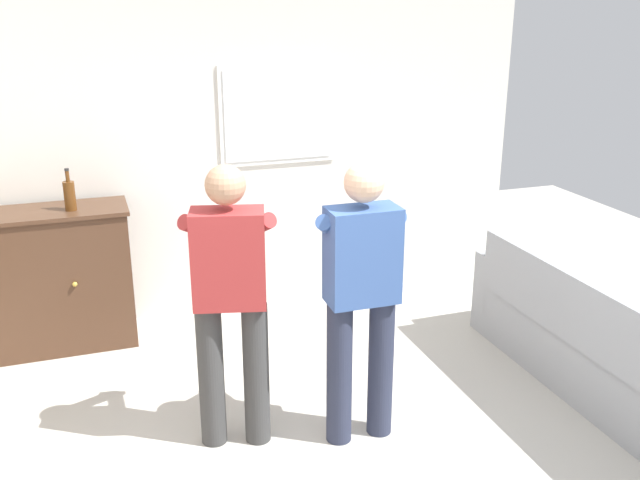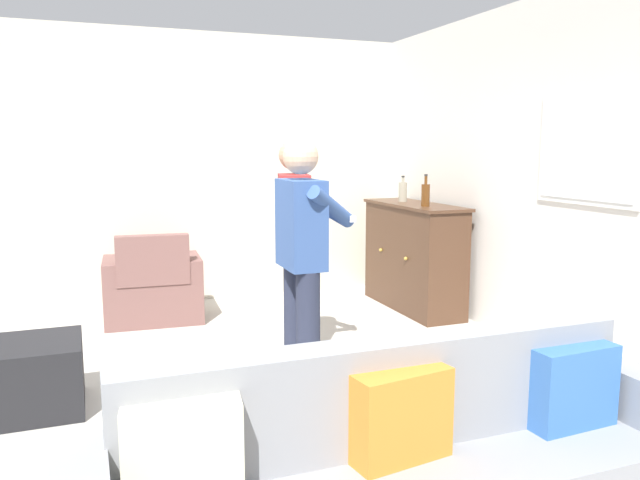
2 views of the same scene
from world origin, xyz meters
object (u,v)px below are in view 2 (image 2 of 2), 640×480
(ottoman, at_px, (32,377))
(person_standing_right, at_px, (303,258))
(sideboard_cabinet, at_px, (413,256))
(bottle_wine_green, at_px, (426,194))
(bottle_liquor_amber, at_px, (403,191))
(person_standing_left, at_px, (296,241))
(armchair, at_px, (153,291))

(ottoman, xyz_separation_m, person_standing_right, (0.45, 1.62, 0.72))
(sideboard_cabinet, relative_size, bottle_wine_green, 4.54)
(sideboard_cabinet, height_order, bottle_liquor_amber, bottle_liquor_amber)
(bottle_wine_green, relative_size, bottle_liquor_amber, 1.15)
(bottle_wine_green, height_order, bottle_liquor_amber, bottle_wine_green)
(bottle_liquor_amber, relative_size, person_standing_left, 0.16)
(bottle_liquor_amber, bearing_deg, ottoman, -64.99)
(sideboard_cabinet, xyz_separation_m, bottle_liquor_amber, (-0.23, -0.01, 0.64))
(ottoman, bearing_deg, armchair, 152.98)
(ottoman, bearing_deg, bottle_wine_green, 107.50)
(sideboard_cabinet, height_order, ottoman, sideboard_cabinet)
(bottle_liquor_amber, height_order, ottoman, bottle_liquor_amber)
(bottle_liquor_amber, distance_m, person_standing_right, 2.74)
(sideboard_cabinet, xyz_separation_m, person_standing_right, (1.82, -1.81, 0.40))
(armchair, height_order, bottle_wine_green, bottle_wine_green)
(armchair, bearing_deg, person_standing_left, 30.03)
(armchair, bearing_deg, sideboard_cabinet, 80.14)
(armchair, height_order, person_standing_left, person_standing_left)
(bottle_wine_green, xyz_separation_m, person_standing_right, (1.52, -1.76, -0.24))
(bottle_wine_green, bearing_deg, ottoman, -72.50)
(person_standing_right, bearing_deg, bottle_liquor_amber, 138.67)
(bottle_wine_green, bearing_deg, person_standing_right, -49.21)
(person_standing_left, bearing_deg, sideboard_cabinet, 124.37)
(bottle_wine_green, height_order, person_standing_left, person_standing_left)
(sideboard_cabinet, bearing_deg, person_standing_left, -55.63)
(ottoman, distance_m, person_standing_right, 1.83)
(ottoman, bearing_deg, bottle_liquor_amber, 115.01)
(armchair, xyz_separation_m, person_standing_left, (1.55, 0.89, 0.65))
(armchair, distance_m, person_standing_left, 1.90)
(sideboard_cabinet, distance_m, bottle_liquor_amber, 0.68)
(person_standing_left, relative_size, person_standing_right, 1.00)
(bottle_wine_green, relative_size, ottoman, 0.51)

